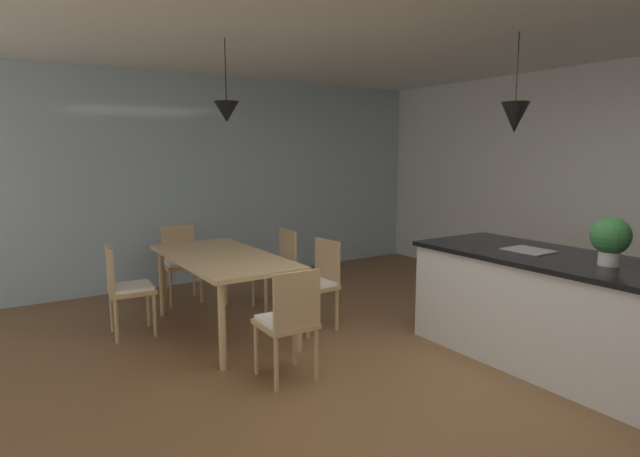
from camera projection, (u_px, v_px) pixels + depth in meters
name	position (u px, v px, depth m)	size (l,w,h in m)	color
ground_plane	(432.00, 395.00, 3.73)	(10.00, 8.40, 0.04)	brown
window_wall_left_glazing	(215.00, 180.00, 6.89)	(0.06, 8.40, 2.70)	#9EB7C6
dining_table	(223.00, 263.00, 4.89)	(1.80, 0.86, 0.75)	tan
chair_far_right	(317.00, 281.00, 5.02)	(0.42, 0.42, 0.87)	tan
chair_window_end	(181.00, 260.00, 5.97)	(0.44, 0.44, 0.87)	tan
chair_far_left	(277.00, 266.00, 5.68)	(0.42, 0.42, 0.87)	tan
chair_near_left	(126.00, 286.00, 4.82)	(0.43, 0.43, 0.87)	tan
chair_kitchen_end	(289.00, 320.00, 3.87)	(0.41, 0.41, 0.87)	tan
kitchen_island	(549.00, 308.00, 4.20)	(2.20, 0.98, 0.91)	silver
pendant_over_table	(227.00, 112.00, 4.54)	(0.22, 0.22, 0.72)	black
pendant_over_island_main	(515.00, 117.00, 4.33)	(0.23, 0.23, 0.82)	black
potted_plant_on_island	(611.00, 238.00, 3.74)	(0.28, 0.28, 0.36)	beige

